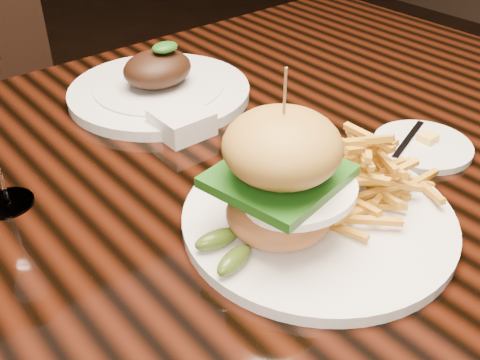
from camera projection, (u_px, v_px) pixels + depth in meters
dining_table at (179, 213)px, 0.83m from camera, size 1.60×0.90×0.75m
burger_plate at (319, 185)px, 0.65m from camera, size 0.33×0.33×0.22m
side_saucer at (422, 146)px, 0.83m from camera, size 0.14×0.14×0.02m
ramekin at (182, 122)px, 0.86m from camera, size 0.09×0.09×0.04m
far_dish at (159, 87)px, 0.96m from camera, size 0.31×0.31×0.10m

